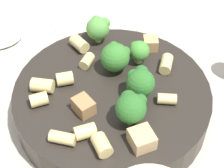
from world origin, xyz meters
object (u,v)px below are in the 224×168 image
(rigatoni_3, at_px, (102,145))
(rigatoni_5, at_px, (65,79))
(rigatoni_4, at_px, (87,61))
(pasta_bowl, at_px, (112,99))
(broccoli_floret_4, at_px, (140,82))
(rigatoni_0, at_px, (167,99))
(broccoli_floret_3, at_px, (131,107))
(spoon, at_px, (17,38))
(rigatoni_7, at_px, (79,44))
(rigatoni_8, at_px, (42,85))
(chicken_chunk_3, at_px, (139,78))
(chicken_chunk_1, at_px, (84,106))
(rigatoni_2, at_px, (85,132))
(broccoli_floret_2, at_px, (98,28))
(broccoli_floret_1, at_px, (138,50))
(rigatoni_9, at_px, (63,138))
(chicken_chunk_2, at_px, (151,43))
(rigatoni_1, at_px, (166,64))
(rigatoni_6, at_px, (39,100))
(chicken_chunk_0, at_px, (142,139))
(broccoli_floret_0, at_px, (115,57))

(rigatoni_3, height_order, rigatoni_5, same)
(rigatoni_4, bearing_deg, pasta_bowl, 154.77)
(broccoli_floret_4, bearing_deg, rigatoni_0, -172.29)
(broccoli_floret_3, relative_size, spoon, 0.26)
(rigatoni_7, height_order, rigatoni_8, same)
(broccoli_floret_4, distance_m, rigatoni_0, 0.04)
(chicken_chunk_3, bearing_deg, broccoli_floret_4, 117.07)
(rigatoni_0, distance_m, chicken_chunk_1, 0.10)
(rigatoni_0, bearing_deg, rigatoni_2, 56.43)
(broccoli_floret_2, height_order, rigatoni_2, broccoli_floret_2)
(rigatoni_4, bearing_deg, broccoli_floret_2, -76.72)
(broccoli_floret_1, xyz_separation_m, rigatoni_0, (-0.06, 0.05, -0.01))
(rigatoni_9, height_order, spoon, rigatoni_9)
(rigatoni_5, bearing_deg, broccoli_floret_3, 171.07)
(chicken_chunk_2, bearing_deg, pasta_bowl, 85.13)
(rigatoni_5, bearing_deg, chicken_chunk_1, 148.17)
(broccoli_floret_2, relative_size, spoon, 0.24)
(rigatoni_1, distance_m, spoon, 0.25)
(rigatoni_7, bearing_deg, broccoli_floret_3, 145.61)
(rigatoni_1, relative_size, rigatoni_9, 0.95)
(rigatoni_0, distance_m, rigatoni_2, 0.11)
(rigatoni_2, xyz_separation_m, rigatoni_6, (0.07, -0.01, -0.00))
(chicken_chunk_0, bearing_deg, spoon, -22.82)
(rigatoni_1, xyz_separation_m, rigatoni_5, (0.10, 0.09, 0.00))
(broccoli_floret_2, xyz_separation_m, rigatoni_0, (-0.13, 0.06, -0.02))
(broccoli_floret_1, xyz_separation_m, rigatoni_6, (0.07, 0.13, -0.01))
(rigatoni_8, bearing_deg, chicken_chunk_0, 174.12)
(rigatoni_1, height_order, rigatoni_7, rigatoni_7)
(rigatoni_6, bearing_deg, rigatoni_7, -83.29)
(broccoli_floret_2, bearing_deg, broccoli_floret_4, 145.00)
(rigatoni_2, xyz_separation_m, rigatoni_8, (0.08, -0.04, 0.00))
(rigatoni_9, xyz_separation_m, chicken_chunk_3, (-0.03, -0.12, -0.00))
(rigatoni_0, relative_size, rigatoni_2, 0.95)
(pasta_bowl, bearing_deg, broccoli_floret_2, -50.19)
(broccoli_floret_0, height_order, broccoli_floret_3, broccoli_floret_3)
(broccoli_floret_0, xyz_separation_m, rigatoni_6, (0.05, 0.10, -0.01))
(rigatoni_3, bearing_deg, rigatoni_1, -93.63)
(chicken_chunk_3, bearing_deg, rigatoni_5, 31.04)
(broccoli_floret_4, xyz_separation_m, rigatoni_0, (-0.03, -0.00, -0.02))
(rigatoni_7, bearing_deg, chicken_chunk_1, 124.70)
(broccoli_floret_2, xyz_separation_m, rigatoni_8, (0.01, 0.12, -0.01))
(broccoli_floret_1, relative_size, chicken_chunk_2, 1.64)
(rigatoni_1, bearing_deg, broccoli_floret_4, 80.65)
(spoon, bearing_deg, chicken_chunk_0, 157.18)
(spoon, bearing_deg, broccoli_floret_4, 168.09)
(chicken_chunk_2, bearing_deg, broccoli_floret_3, 104.88)
(chicken_chunk_0, relative_size, chicken_chunk_1, 1.06)
(rigatoni_1, relative_size, rigatoni_6, 1.32)
(broccoli_floret_4, bearing_deg, pasta_bowl, 13.62)
(rigatoni_8, bearing_deg, rigatoni_7, -87.85)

